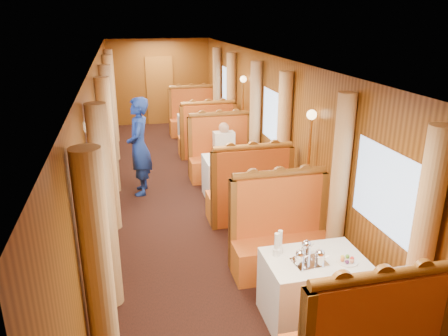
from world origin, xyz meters
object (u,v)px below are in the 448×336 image
object	(u,v)px
fruit_plate	(347,261)
banquette_near_aft	(281,240)
table_near	(313,288)
table_mid	(233,177)
banquette_mid_aft	(221,158)
teapot_left	(300,260)
steward	(139,147)
rose_vase_far	(199,109)
rose_vase_mid	(232,149)
tea_tray	(309,262)
passenger	(224,146)
table_far	(200,130)
banquette_far_fwd	(207,138)
teapot_back	(306,250)
banquette_far_aft	(193,119)
banquette_mid_fwd	(249,196)
teapot_right	(320,259)

from	to	relation	value
fruit_plate	banquette_near_aft	bearing A→B (deg)	104.02
table_near	table_mid	xyz separation A→B (m)	(0.00, 3.50, 0.00)
banquette_mid_aft	teapot_left	world-z (taller)	banquette_mid_aft
table_near	fruit_plate	bearing A→B (deg)	-26.45
table_near	banquette_near_aft	world-z (taller)	banquette_near_aft
banquette_mid_aft	banquette_near_aft	bearing A→B (deg)	-90.00
steward	rose_vase_far	bearing A→B (deg)	156.19
steward	rose_vase_mid	bearing A→B (deg)	75.23
tea_tray	passenger	xyz separation A→B (m)	(0.10, 4.30, -0.02)
banquette_near_aft	tea_tray	world-z (taller)	banquette_near_aft
tea_tray	table_far	bearing A→B (deg)	89.20
banquette_near_aft	tea_tray	distance (m)	1.14
table_near	banquette_mid_aft	bearing A→B (deg)	90.00
teapot_left	passenger	size ratio (longest dim) A/B	0.22
table_far	banquette_far_fwd	world-z (taller)	banquette_far_fwd
teapot_back	rose_vase_mid	bearing A→B (deg)	68.99
banquette_near_aft	banquette_far_aft	xyz separation A→B (m)	(0.00, 7.00, 0.00)
banquette_mid_fwd	rose_vase_mid	size ratio (longest dim) A/B	3.72
teapot_left	banquette_near_aft	bearing A→B (deg)	77.14
teapot_left	steward	world-z (taller)	steward
banquette_far_aft	passenger	xyz separation A→B (m)	(-0.00, -3.78, 0.32)
banquette_far_fwd	banquette_far_aft	bearing A→B (deg)	90.00
teapot_back	steward	xyz separation A→B (m)	(-1.55, 3.99, 0.08)
table_far	steward	bearing A→B (deg)	-119.03
banquette_near_aft	table_mid	size ratio (longest dim) A/B	1.28
banquette_mid_fwd	rose_vase_mid	xyz separation A→B (m)	(-0.04, 0.99, 0.50)
table_mid	tea_tray	size ratio (longest dim) A/B	3.09
rose_vase_far	steward	world-z (taller)	steward
banquette_far_fwd	steward	size ratio (longest dim) A/B	0.74
teapot_left	fruit_plate	xyz separation A→B (m)	(0.51, -0.06, -0.05)
table_near	table_far	world-z (taller)	same
banquette_mid_fwd	steward	xyz separation A→B (m)	(-1.63, 1.57, 0.48)
table_mid	passenger	bearing A→B (deg)	90.00
banquette_far_fwd	banquette_far_aft	xyz separation A→B (m)	(0.00, 2.03, 0.00)
table_near	passenger	world-z (taller)	passenger
banquette_far_fwd	tea_tray	size ratio (longest dim) A/B	3.94
banquette_near_aft	teapot_right	bearing A→B (deg)	-90.94
table_near	rose_vase_far	world-z (taller)	rose_vase_far
fruit_plate	table_far	bearing A→B (deg)	92.32
banquette_near_aft	banquette_far_aft	world-z (taller)	same
table_near	banquette_far_fwd	size ratio (longest dim) A/B	0.78
table_near	banquette_far_aft	size ratio (longest dim) A/B	0.78
passenger	banquette_mid_aft	bearing A→B (deg)	90.00
banquette_near_aft	table_mid	xyz separation A→B (m)	(0.00, 2.49, -0.05)
banquette_far_fwd	teapot_back	xyz separation A→B (m)	(-0.08, -5.91, 0.40)
banquette_far_aft	fruit_plate	distance (m)	8.17
banquette_mid_aft	banquette_far_aft	size ratio (longest dim) A/B	1.00
banquette_mid_fwd	rose_vase_far	distance (m)	4.52
tea_tray	rose_vase_mid	xyz separation A→B (m)	(0.06, 3.54, 0.17)
table_mid	rose_vase_mid	size ratio (longest dim) A/B	2.92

